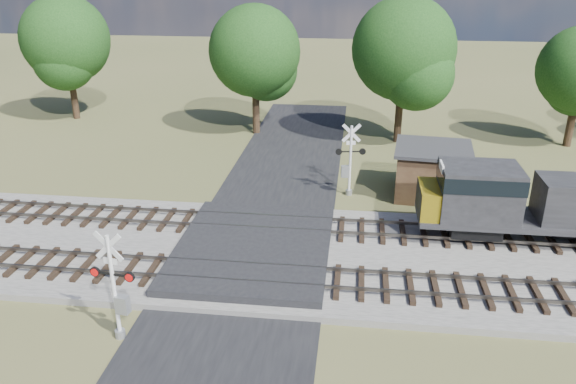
# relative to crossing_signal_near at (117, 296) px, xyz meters

# --- Properties ---
(ground) EXTENTS (160.00, 160.00, 0.00)m
(ground) POSITION_rel_crossing_signal_near_xyz_m (3.63, 6.22, -1.78)
(ground) COLOR #4F552D
(ground) RESTS_ON ground
(ballast_bed) EXTENTS (140.00, 10.00, 0.30)m
(ballast_bed) POSITION_rel_crossing_signal_near_xyz_m (13.63, 6.72, -1.63)
(ballast_bed) COLOR gray
(ballast_bed) RESTS_ON ground
(road) EXTENTS (7.00, 60.00, 0.08)m
(road) POSITION_rel_crossing_signal_near_xyz_m (3.63, 6.22, -1.74)
(road) COLOR black
(road) RESTS_ON ground
(crossing_panel) EXTENTS (7.00, 9.00, 0.62)m
(crossing_panel) POSITION_rel_crossing_signal_near_xyz_m (3.63, 6.72, -1.47)
(crossing_panel) COLOR #262628
(crossing_panel) RESTS_ON ground
(track_near) EXTENTS (140.00, 2.60, 0.33)m
(track_near) POSITION_rel_crossing_signal_near_xyz_m (6.75, 4.22, -1.37)
(track_near) COLOR black
(track_near) RESTS_ON ballast_bed
(track_far) EXTENTS (140.00, 2.60, 0.33)m
(track_far) POSITION_rel_crossing_signal_near_xyz_m (6.75, 9.22, -1.37)
(track_far) COLOR black
(track_far) RESTS_ON ballast_bed
(crossing_signal_near) EXTENTS (1.72, 0.41, 4.29)m
(crossing_signal_near) POSITION_rel_crossing_signal_near_xyz_m (0.00, 0.00, 0.00)
(crossing_signal_near) COLOR silver
(crossing_signal_near) RESTS_ON ground
(crossing_signal_far) EXTENTS (1.73, 0.42, 4.31)m
(crossing_signal_far) POSITION_rel_crossing_signal_near_xyz_m (7.77, 14.62, 0.01)
(crossing_signal_far) COLOR silver
(crossing_signal_far) RESTS_ON ground
(equipment_shed) EXTENTS (4.72, 4.72, 2.93)m
(equipment_shed) POSITION_rel_crossing_signal_near_xyz_m (12.58, 15.25, -0.30)
(equipment_shed) COLOR #422B1C
(equipment_shed) RESTS_ON ground
(treeline) EXTENTS (84.66, 10.77, 10.63)m
(treeline) POSITION_rel_crossing_signal_near_xyz_m (8.37, 26.87, 4.61)
(treeline) COLOR black
(treeline) RESTS_ON ground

